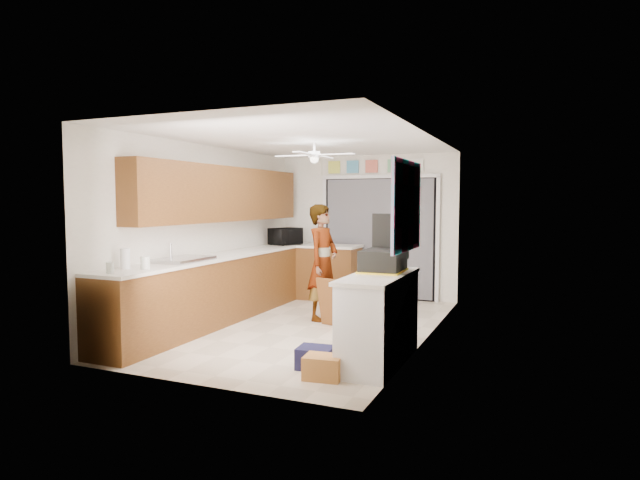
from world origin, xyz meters
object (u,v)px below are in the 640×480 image
(navy_crate, at_px, (315,358))
(suitcase, at_px, (383,261))
(microwave, at_px, (285,236))
(cardboard_box, at_px, (323,367))
(paper_towel_roll, at_px, (125,259))
(dog, at_px, (369,304))
(man, at_px, (323,262))

(navy_crate, bearing_deg, suitcase, 51.06)
(microwave, xyz_separation_m, suitcase, (2.55, -2.74, -0.03))
(microwave, distance_m, cardboard_box, 4.39)
(paper_towel_roll, relative_size, dog, 0.37)
(microwave, relative_size, man, 0.32)
(navy_crate, bearing_deg, man, 110.75)
(suitcase, bearing_deg, paper_towel_roll, -162.98)
(microwave, relative_size, suitcase, 0.95)
(man, bearing_deg, paper_towel_roll, 155.39)
(man, xyz_separation_m, dog, (0.64, 0.17, -0.58))
(microwave, relative_size, paper_towel_roll, 2.25)
(navy_crate, distance_m, dog, 2.27)
(microwave, bearing_deg, paper_towel_roll, -165.48)
(suitcase, bearing_deg, cardboard_box, -110.92)
(paper_towel_roll, relative_size, cardboard_box, 0.65)
(cardboard_box, xyz_separation_m, navy_crate, (-0.20, 0.27, -0.00))
(paper_towel_roll, height_order, dog, paper_towel_roll)
(suitcase, xyz_separation_m, man, (-1.31, 1.46, -0.23))
(cardboard_box, height_order, dog, dog)
(cardboard_box, bearing_deg, suitcase, 70.62)
(navy_crate, bearing_deg, dog, 93.87)
(microwave, xyz_separation_m, paper_towel_roll, (-0.17, -3.66, -0.03))
(microwave, height_order, cardboard_box, microwave)
(paper_towel_roll, xyz_separation_m, suitcase, (2.72, 0.91, 0.00))
(paper_towel_roll, relative_size, navy_crate, 0.66)
(cardboard_box, bearing_deg, paper_towel_roll, -179.92)
(microwave, bearing_deg, navy_crate, -131.84)
(microwave, bearing_deg, cardboard_box, -131.43)
(paper_towel_roll, height_order, suitcase, suitcase)
(paper_towel_roll, distance_m, dog, 3.36)
(microwave, xyz_separation_m, man, (1.24, -1.29, -0.26))
(suitcase, relative_size, man, 0.33)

